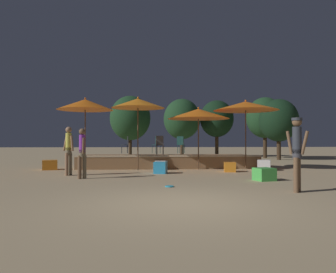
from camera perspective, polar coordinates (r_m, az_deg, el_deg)
ground_plane at (r=6.90m, az=2.48°, el=-11.64°), size 120.00×120.00×0.00m
wooden_deck at (r=16.53m, az=-0.12°, el=-4.29°), size 8.57×3.17×0.64m
patio_umbrella_0 at (r=15.00m, az=5.32°, el=3.94°), size 2.83×2.83×2.84m
patio_umbrella_1 at (r=15.26m, az=-14.21°, el=5.40°), size 2.50×2.50×3.26m
patio_umbrella_2 at (r=14.73m, az=-5.26°, el=5.77°), size 2.38×2.38×3.27m
patio_umbrella_3 at (r=15.56m, az=13.36°, el=5.18°), size 2.98×2.98×3.20m
cube_seat_0 at (r=13.99m, az=10.72°, el=-5.25°), size 0.54×0.54×0.41m
cube_seat_1 at (r=13.11m, az=-1.33°, el=-5.44°), size 0.58×0.58×0.46m
cube_seat_2 at (r=15.72m, az=-19.87°, el=-4.67°), size 0.78×0.78×0.43m
cube_seat_3 at (r=14.90m, az=-1.13°, el=-4.99°), size 0.62×0.62×0.41m
cube_seat_4 at (r=11.23m, az=16.41°, el=-6.32°), size 0.69×0.69×0.41m
cube_seat_5 at (r=14.99m, az=16.38°, el=-4.81°), size 0.71×0.71×0.47m
person_0 at (r=12.87m, az=-16.92°, el=-1.99°), size 0.49×0.37×1.83m
person_1 at (r=8.93m, az=21.55°, el=-1.95°), size 0.48×0.43×1.90m
person_2 at (r=11.63m, az=-14.73°, el=-2.52°), size 0.29×0.49×1.73m
bistro_chair_0 at (r=17.44m, az=-7.27°, el=-1.13°), size 0.40×0.40×0.90m
bistro_chair_1 at (r=17.34m, az=2.21°, el=-1.14°), size 0.45×0.45×0.90m
bistro_chair_2 at (r=15.50m, az=-1.44°, el=-1.19°), size 0.40×0.41×0.90m
bistro_chair_3 at (r=17.32m, az=-1.88°, el=-1.14°), size 0.48×0.48×0.90m
frisbee_disc at (r=9.33m, az=0.24°, el=-8.67°), size 0.25×0.25×0.03m
background_tree_0 at (r=25.90m, az=16.52°, el=3.14°), size 2.81×2.81×4.60m
background_tree_1 at (r=25.82m, az=2.45°, el=3.03°), size 2.89×2.89×4.61m
background_tree_2 at (r=26.97m, az=8.49°, el=3.05°), size 2.72×2.72×4.60m
background_tree_3 at (r=27.99m, az=-6.59°, el=3.19°), size 3.43×3.43×5.12m
background_tree_4 at (r=23.71m, az=18.72°, el=2.66°), size 2.65×2.65×4.17m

